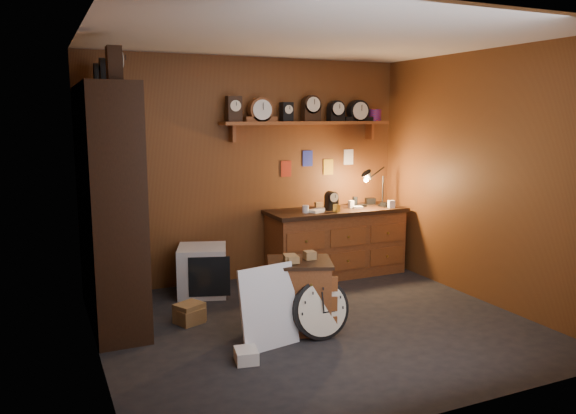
# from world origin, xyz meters

# --- Properties ---
(floor) EXTENTS (4.00, 4.00, 0.00)m
(floor) POSITION_xyz_m (0.00, 0.00, 0.00)
(floor) COLOR black
(floor) RESTS_ON ground
(room_shell) EXTENTS (4.02, 3.62, 2.71)m
(room_shell) POSITION_xyz_m (0.04, 0.11, 1.72)
(room_shell) COLOR brown
(room_shell) RESTS_ON ground
(shelving_unit) EXTENTS (0.47, 1.60, 2.58)m
(shelving_unit) POSITION_xyz_m (-1.79, 0.98, 1.25)
(shelving_unit) COLOR black
(shelving_unit) RESTS_ON ground
(workbench) EXTENTS (1.78, 0.66, 1.36)m
(workbench) POSITION_xyz_m (1.03, 1.47, 0.47)
(workbench) COLOR brown
(workbench) RESTS_ON ground
(low_cabinet) EXTENTS (0.73, 0.68, 0.76)m
(low_cabinet) POSITION_xyz_m (-0.20, -0.03, 0.37)
(low_cabinet) COLOR brown
(low_cabinet) RESTS_ON ground
(big_round_clock) EXTENTS (0.55, 0.18, 0.55)m
(big_round_clock) POSITION_xyz_m (-0.11, -0.29, 0.27)
(big_round_clock) COLOR black
(big_round_clock) RESTS_ON ground
(white_panel) EXTENTS (0.57, 0.25, 0.73)m
(white_panel) POSITION_xyz_m (-0.61, -0.27, 0.00)
(white_panel) COLOR silver
(white_panel) RESTS_ON ground
(mini_fridge) EXTENTS (0.67, 0.69, 0.55)m
(mini_fridge) POSITION_xyz_m (-0.74, 1.39, 0.28)
(mini_fridge) COLOR silver
(mini_fridge) RESTS_ON ground
(floor_box_a) EXTENTS (0.30, 0.28, 0.15)m
(floor_box_a) POSITION_xyz_m (-1.11, 0.56, 0.07)
(floor_box_a) COLOR olive
(floor_box_a) RESTS_ON ground
(floor_box_b) EXTENTS (0.22, 0.24, 0.11)m
(floor_box_b) POSITION_xyz_m (-0.91, -0.49, 0.05)
(floor_box_b) COLOR white
(floor_box_b) RESTS_ON ground
(floor_box_c) EXTENTS (0.33, 0.31, 0.19)m
(floor_box_c) POSITION_xyz_m (-1.11, 0.58, 0.10)
(floor_box_c) COLOR olive
(floor_box_c) RESTS_ON ground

